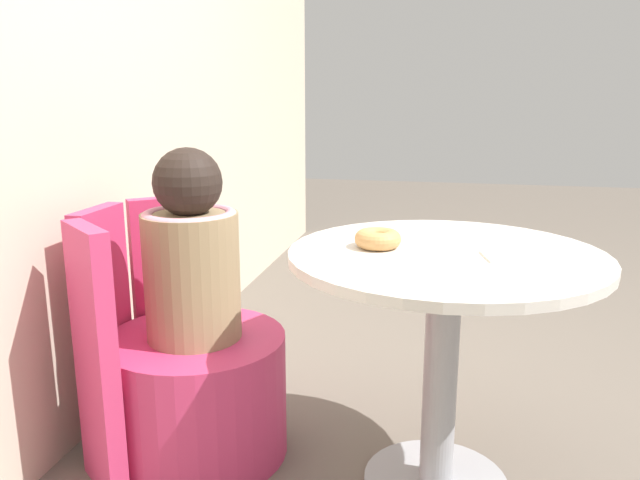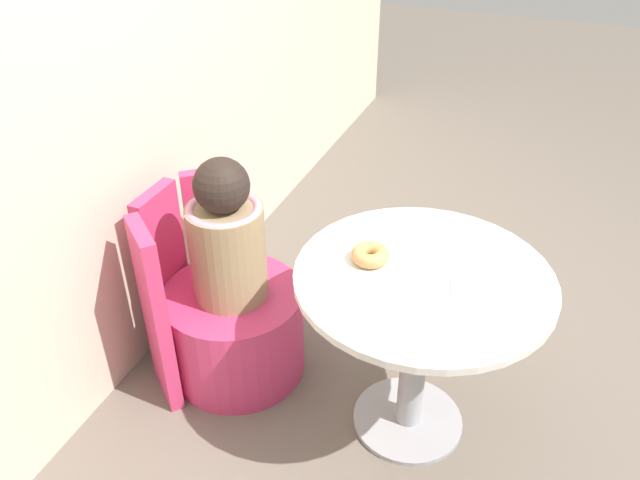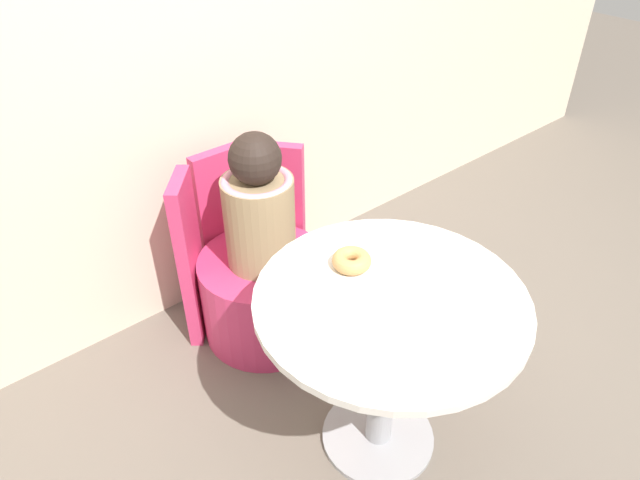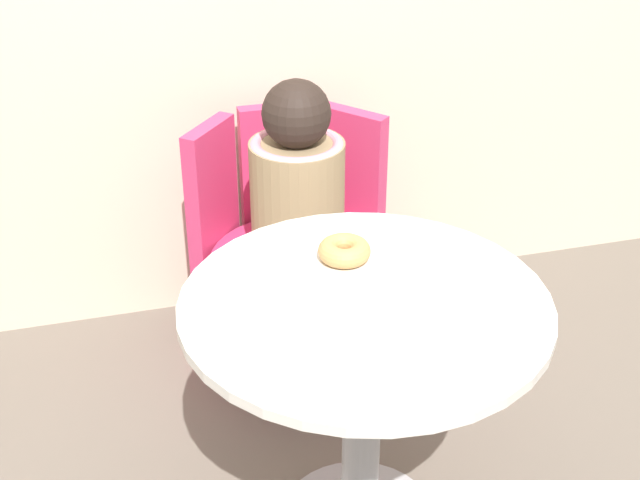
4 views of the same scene
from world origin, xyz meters
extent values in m
cylinder|color=#99999E|center=(-0.04, 0.01, 0.33)|extent=(0.09, 0.09, 0.62)
cylinder|color=silver|center=(-0.04, 0.01, 0.65)|extent=(0.80, 0.80, 0.02)
cylinder|color=#C63360|center=(-0.02, 0.71, 0.18)|extent=(0.52, 0.52, 0.37)
cube|color=#C63360|center=(-0.02, 1.00, 0.37)|extent=(0.22, 0.05, 0.73)
cube|color=#C63360|center=(0.20, 0.90, 0.37)|extent=(0.18, 0.20, 0.73)
cube|color=#C63360|center=(-0.24, 0.90, 0.37)|extent=(0.18, 0.20, 0.73)
cylinder|color=#937A56|center=(-0.02, 0.71, 0.55)|extent=(0.27, 0.27, 0.36)
torus|color=pink|center=(-0.02, 0.71, 0.72)|extent=(0.26, 0.26, 0.04)
sphere|color=black|center=(-0.02, 0.71, 0.82)|extent=(0.19, 0.19, 0.19)
torus|color=tan|center=(-0.04, 0.19, 0.69)|extent=(0.12, 0.12, 0.05)
cube|color=silver|center=(-0.07, -0.13, 0.67)|extent=(0.12, 0.12, 0.01)
camera|label=1|loc=(-1.59, 0.01, 1.05)|focal=35.00mm
camera|label=2|loc=(-1.57, -0.26, 1.80)|focal=35.00mm
camera|label=3|loc=(-0.99, -0.80, 1.75)|focal=32.00mm
camera|label=4|loc=(-0.55, -1.48, 1.71)|focal=50.00mm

